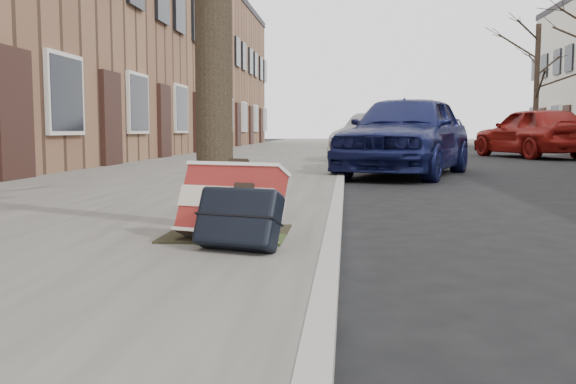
# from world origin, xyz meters

# --- Properties ---
(ground) EXTENTS (120.00, 120.00, 0.00)m
(ground) POSITION_xyz_m (0.00, 0.00, 0.00)
(ground) COLOR black
(ground) RESTS_ON ground
(near_sidewalk) EXTENTS (5.00, 70.00, 0.12)m
(near_sidewalk) POSITION_xyz_m (-3.70, 15.00, 0.06)
(near_sidewalk) COLOR slate
(near_sidewalk) RESTS_ON ground
(house_near) EXTENTS (6.80, 40.00, 7.00)m
(house_near) POSITION_xyz_m (-9.60, 16.00, 3.50)
(house_near) COLOR brown
(house_near) RESTS_ON ground
(dirt_patch) EXTENTS (0.85, 0.85, 0.02)m
(dirt_patch) POSITION_xyz_m (-2.00, 1.20, 0.13)
(dirt_patch) COLOR black
(dirt_patch) RESTS_ON near_sidewalk
(suitcase_red) EXTENTS (0.77, 0.58, 0.53)m
(suitcase_red) POSITION_xyz_m (-1.92, 0.91, 0.38)
(suitcase_red) COLOR maroon
(suitcase_red) RESTS_ON near_sidewalk
(suitcase_navy) EXTENTS (0.59, 0.45, 0.41)m
(suitcase_navy) POSITION_xyz_m (-1.81, 0.59, 0.33)
(suitcase_navy) COLOR black
(suitcase_navy) RESTS_ON near_sidewalk
(car_near_front) EXTENTS (3.25, 4.97, 1.57)m
(car_near_front) POSITION_xyz_m (-0.02, 9.13, 0.79)
(car_near_front) COLOR #121745
(car_near_front) RESTS_ON ground
(car_near_mid) EXTENTS (2.61, 4.15, 1.29)m
(car_near_mid) POSITION_xyz_m (-0.31, 13.13, 0.65)
(car_near_mid) COLOR #ABADB3
(car_near_mid) RESTS_ON ground
(car_near_back) EXTENTS (3.54, 5.52, 1.42)m
(car_near_back) POSITION_xyz_m (-0.01, 24.14, 0.71)
(car_near_back) COLOR #3B3C40
(car_near_back) RESTS_ON ground
(car_far_back) EXTENTS (3.18, 5.00, 1.59)m
(car_far_back) POSITION_xyz_m (4.60, 17.38, 0.79)
(car_far_back) COLOR maroon
(car_far_back) RESTS_ON ground
(tree_far_c) EXTENTS (0.24, 0.24, 5.39)m
(tree_far_c) POSITION_xyz_m (7.20, 26.32, 2.81)
(tree_far_c) COLOR black
(tree_far_c) RESTS_ON far_sidewalk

